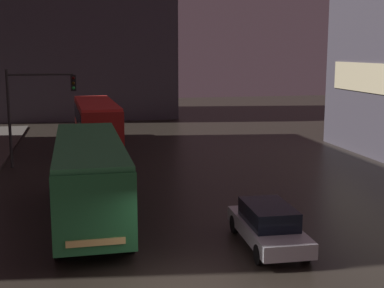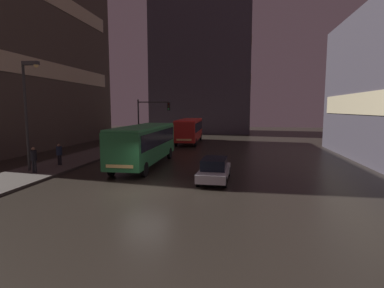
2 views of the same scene
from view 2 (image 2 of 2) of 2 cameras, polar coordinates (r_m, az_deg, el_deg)
name	(u,v)px [view 2 (image 2 of 2)]	position (r m, az deg, el deg)	size (l,w,h in m)	color
ground_plane	(146,190)	(16.92, -8.79, -8.73)	(120.00, 120.00, 0.00)	black
sidewalk_left	(86,157)	(29.47, -19.55, -2.28)	(4.00, 48.00, 0.15)	#47423D
building_left_tower	(22,36)	(42.23, -29.61, 17.45)	(10.07, 25.36, 25.93)	#4C4238
building_far_backdrop	(202,66)	(59.33, 2.01, 14.63)	(18.07, 12.00, 25.31)	#423D47
bus_near	(144,141)	(23.66, -9.06, 0.51)	(2.68, 10.27, 3.17)	#236B38
bus_far	(189,128)	(39.33, -0.49, 2.99)	(2.99, 10.44, 3.12)	#AD1E19
car_taxi	(214,169)	(18.75, 4.30, -4.82)	(1.86, 4.46, 1.44)	#B7B7BC
pedestrian_near	(34,157)	(22.92, -27.91, -2.27)	(0.56, 0.56, 1.77)	black
pedestrian_mid	(59,152)	(25.31, -23.97, -1.43)	(0.53, 0.53, 1.65)	black
traffic_light_main	(150,115)	(34.52, -7.98, 5.56)	(3.81, 0.35, 5.55)	#2D2D2D
street_lamp_sidewalk	(28,99)	(23.59, -28.75, 7.53)	(1.25, 0.36, 7.55)	#2D2D2D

